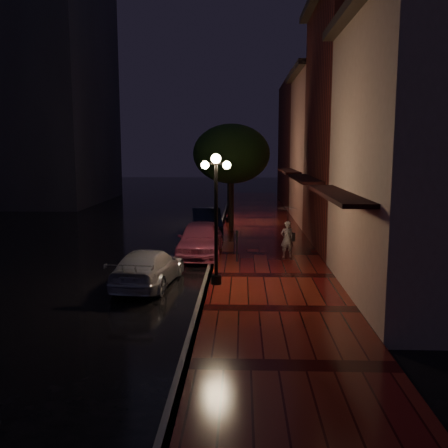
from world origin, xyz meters
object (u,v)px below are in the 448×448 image
(street_tree, at_px, (232,156))
(pink_car, at_px, (200,239))
(streetlamp_far, at_px, (228,182))
(streetlamp_near, at_px, (216,211))
(parking_meter, at_px, (237,243))
(woman_with_umbrella, at_px, (287,224))
(silver_car, at_px, (148,268))
(navy_car, at_px, (206,222))

(street_tree, xyz_separation_m, pink_car, (-1.21, -6.02, -3.48))
(streetlamp_far, bearing_deg, streetlamp_near, -90.00)
(parking_meter, bearing_deg, streetlamp_near, -96.76)
(streetlamp_far, bearing_deg, woman_with_umbrella, -74.46)
(woman_with_umbrella, height_order, parking_meter, woman_with_umbrella)
(pink_car, bearing_deg, woman_with_umbrella, -11.05)
(silver_car, bearing_deg, parking_meter, -127.77)
(street_tree, distance_m, navy_car, 3.81)
(pink_car, xyz_separation_m, woman_with_umbrella, (3.67, -0.74, 0.80))
(silver_car, relative_size, parking_meter, 3.41)
(navy_car, distance_m, parking_meter, 7.37)
(streetlamp_near, height_order, streetlamp_far, same)
(street_tree, xyz_separation_m, silver_car, (-2.58, -10.72, -3.62))
(streetlamp_near, bearing_deg, navy_car, 95.90)
(streetlamp_near, relative_size, silver_car, 1.01)
(streetlamp_near, bearing_deg, silver_car, 173.36)
(street_tree, height_order, pink_car, street_tree)
(pink_car, relative_size, navy_car, 1.05)
(streetlamp_far, height_order, pink_car, streetlamp_far)
(streetlamp_far, bearing_deg, pink_car, -96.00)
(woman_with_umbrella, xyz_separation_m, parking_meter, (-2.07, -0.86, -0.66))
(silver_car, bearing_deg, pink_car, -100.33)
(street_tree, xyz_separation_m, woman_with_umbrella, (2.46, -6.76, -2.67))
(streetlamp_near, distance_m, pink_car, 5.38)
(streetlamp_far, height_order, woman_with_umbrella, streetlamp_far)
(woman_with_umbrella, bearing_deg, parking_meter, 10.87)
(streetlamp_near, xyz_separation_m, parking_meter, (0.65, 3.38, -1.69))
(street_tree, bearing_deg, navy_car, -161.21)
(streetlamp_far, relative_size, navy_car, 1.00)
(navy_car, height_order, silver_car, navy_car)
(navy_car, xyz_separation_m, woman_with_umbrella, (3.80, -6.30, 0.86))
(woman_with_umbrella, bearing_deg, streetlamp_far, -86.08)
(street_tree, relative_size, navy_car, 1.35)
(navy_car, bearing_deg, silver_car, -104.30)
(streetlamp_far, height_order, silver_car, streetlamp_far)
(streetlamp_far, bearing_deg, silver_car, -99.61)
(woman_with_umbrella, bearing_deg, streetlamp_near, 45.69)
(pink_car, relative_size, parking_meter, 3.59)
(street_tree, xyz_separation_m, navy_car, (-1.35, -0.46, -3.53))
(streetlamp_far, relative_size, woman_with_umbrella, 2.01)
(street_tree, bearing_deg, parking_meter, -87.06)
(streetlamp_near, height_order, silver_car, streetlamp_near)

